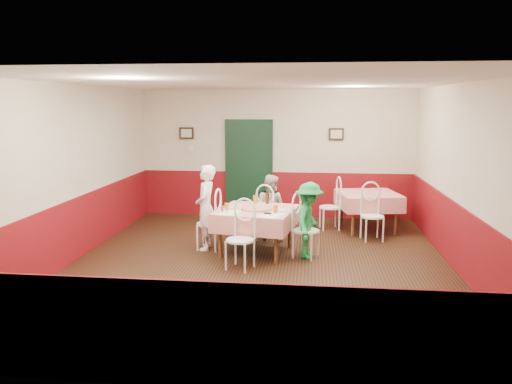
# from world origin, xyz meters

# --- Properties ---
(floor) EXTENTS (7.00, 7.00, 0.00)m
(floor) POSITION_xyz_m (0.00, 0.00, 0.00)
(floor) COLOR black
(floor) RESTS_ON ground
(ceiling) EXTENTS (7.00, 7.00, 0.00)m
(ceiling) POSITION_xyz_m (0.00, 0.00, 2.80)
(ceiling) COLOR white
(ceiling) RESTS_ON back_wall
(back_wall) EXTENTS (6.00, 0.10, 2.80)m
(back_wall) POSITION_xyz_m (0.00, 3.50, 1.40)
(back_wall) COLOR beige
(back_wall) RESTS_ON ground
(front_wall) EXTENTS (6.00, 0.10, 2.80)m
(front_wall) POSITION_xyz_m (0.00, -3.50, 1.40)
(front_wall) COLOR beige
(front_wall) RESTS_ON ground
(left_wall) EXTENTS (0.10, 7.00, 2.80)m
(left_wall) POSITION_xyz_m (-3.00, 0.00, 1.40)
(left_wall) COLOR beige
(left_wall) RESTS_ON ground
(right_wall) EXTENTS (0.10, 7.00, 2.80)m
(right_wall) POSITION_xyz_m (3.00, 0.00, 1.40)
(right_wall) COLOR beige
(right_wall) RESTS_ON ground
(wainscot_back) EXTENTS (6.00, 0.03, 1.00)m
(wainscot_back) POSITION_xyz_m (0.00, 3.48, 0.50)
(wainscot_back) COLOR maroon
(wainscot_back) RESTS_ON ground
(wainscot_front) EXTENTS (6.00, 0.03, 1.00)m
(wainscot_front) POSITION_xyz_m (0.00, -3.48, 0.50)
(wainscot_front) COLOR maroon
(wainscot_front) RESTS_ON ground
(wainscot_left) EXTENTS (0.03, 7.00, 1.00)m
(wainscot_left) POSITION_xyz_m (-2.98, 0.00, 0.50)
(wainscot_left) COLOR maroon
(wainscot_left) RESTS_ON ground
(wainscot_right) EXTENTS (0.03, 7.00, 1.00)m
(wainscot_right) POSITION_xyz_m (2.98, 0.00, 0.50)
(wainscot_right) COLOR maroon
(wainscot_right) RESTS_ON ground
(door) EXTENTS (0.96, 0.06, 2.10)m
(door) POSITION_xyz_m (-0.60, 3.45, 1.05)
(door) COLOR black
(door) RESTS_ON ground
(picture_left) EXTENTS (0.32, 0.03, 0.26)m
(picture_left) POSITION_xyz_m (-2.00, 3.45, 1.85)
(picture_left) COLOR black
(picture_left) RESTS_ON back_wall
(picture_right) EXTENTS (0.32, 0.03, 0.26)m
(picture_right) POSITION_xyz_m (1.30, 3.45, 1.85)
(picture_right) COLOR black
(picture_right) RESTS_ON back_wall
(thermostat) EXTENTS (0.10, 0.03, 0.10)m
(thermostat) POSITION_xyz_m (-1.90, 3.45, 1.50)
(thermostat) COLOR white
(thermostat) RESTS_ON back_wall
(main_table) EXTENTS (1.42, 1.42, 0.77)m
(main_table) POSITION_xyz_m (-0.13, 0.62, 0.38)
(main_table) COLOR red
(main_table) RESTS_ON ground
(second_table) EXTENTS (1.31, 1.31, 0.77)m
(second_table) POSITION_xyz_m (1.91, 2.42, 0.38)
(second_table) COLOR red
(second_table) RESTS_ON ground
(chair_left) EXTENTS (0.46, 0.46, 0.90)m
(chair_left) POSITION_xyz_m (-0.96, 0.78, 0.45)
(chair_left) COLOR white
(chair_left) RESTS_ON ground
(chair_right) EXTENTS (0.54, 0.54, 0.90)m
(chair_right) POSITION_xyz_m (0.71, 0.47, 0.45)
(chair_right) COLOR white
(chair_right) RESTS_ON ground
(chair_far) EXTENTS (0.55, 0.55, 0.90)m
(chair_far) POSITION_xyz_m (0.02, 1.46, 0.45)
(chair_far) COLOR white
(chair_far) RESTS_ON ground
(chair_near) EXTENTS (0.53, 0.53, 0.90)m
(chair_near) POSITION_xyz_m (-0.28, -0.21, 0.45)
(chair_near) COLOR white
(chair_near) RESTS_ON ground
(chair_second_a) EXTENTS (0.49, 0.49, 0.90)m
(chair_second_a) POSITION_xyz_m (1.16, 2.42, 0.45)
(chair_second_a) COLOR white
(chair_second_a) RESTS_ON ground
(chair_second_b) EXTENTS (0.49, 0.49, 0.90)m
(chair_second_b) POSITION_xyz_m (1.91, 1.67, 0.45)
(chair_second_b) COLOR white
(chair_second_b) RESTS_ON ground
(pizza) EXTENTS (0.58, 0.58, 0.03)m
(pizza) POSITION_xyz_m (-0.11, 0.60, 0.78)
(pizza) COLOR #B74723
(pizza) RESTS_ON main_table
(plate_left) EXTENTS (0.29, 0.29, 0.01)m
(plate_left) POSITION_xyz_m (-0.55, 0.71, 0.77)
(plate_left) COLOR white
(plate_left) RESTS_ON main_table
(plate_right) EXTENTS (0.29, 0.29, 0.01)m
(plate_right) POSITION_xyz_m (0.30, 0.58, 0.77)
(plate_right) COLOR white
(plate_right) RESTS_ON main_table
(plate_far) EXTENTS (0.29, 0.29, 0.01)m
(plate_far) POSITION_xyz_m (-0.06, 1.01, 0.77)
(plate_far) COLOR white
(plate_far) RESTS_ON main_table
(glass_a) EXTENTS (0.08, 0.08, 0.13)m
(glass_a) POSITION_xyz_m (-0.59, 0.44, 0.82)
(glass_a) COLOR #BF7219
(glass_a) RESTS_ON main_table
(glass_b) EXTENTS (0.08, 0.08, 0.13)m
(glass_b) POSITION_xyz_m (0.22, 0.34, 0.83)
(glass_b) COLOR #BF7219
(glass_b) RESTS_ON main_table
(glass_c) EXTENTS (0.10, 0.10, 0.15)m
(glass_c) POSITION_xyz_m (-0.18, 1.04, 0.84)
(glass_c) COLOR #BF7219
(glass_c) RESTS_ON main_table
(beer_bottle) EXTENTS (0.08, 0.08, 0.24)m
(beer_bottle) POSITION_xyz_m (0.03, 1.02, 0.88)
(beer_bottle) COLOR #381C0A
(beer_bottle) RESTS_ON main_table
(shaker_a) EXTENTS (0.04, 0.04, 0.09)m
(shaker_a) POSITION_xyz_m (-0.61, 0.31, 0.81)
(shaker_a) COLOR silver
(shaker_a) RESTS_ON main_table
(shaker_b) EXTENTS (0.04, 0.04, 0.09)m
(shaker_b) POSITION_xyz_m (-0.55, 0.21, 0.81)
(shaker_b) COLOR silver
(shaker_b) RESTS_ON main_table
(shaker_c) EXTENTS (0.04, 0.04, 0.09)m
(shaker_c) POSITION_xyz_m (-0.65, 0.36, 0.81)
(shaker_c) COLOR #B23319
(shaker_c) RESTS_ON main_table
(menu_left) EXTENTS (0.32, 0.41, 0.00)m
(menu_left) POSITION_xyz_m (-0.53, 0.30, 0.76)
(menu_left) COLOR white
(menu_left) RESTS_ON main_table
(menu_right) EXTENTS (0.43, 0.48, 0.00)m
(menu_right) POSITION_xyz_m (0.16, 0.20, 0.76)
(menu_right) COLOR white
(menu_right) RESTS_ON main_table
(wallet) EXTENTS (0.12, 0.11, 0.02)m
(wallet) POSITION_xyz_m (0.10, 0.27, 0.77)
(wallet) COLOR black
(wallet) RESTS_ON main_table
(diner_left) EXTENTS (0.38, 0.55, 1.47)m
(diner_left) POSITION_xyz_m (-1.01, 0.78, 0.73)
(diner_left) COLOR gray
(diner_left) RESTS_ON ground
(diner_far) EXTENTS (0.73, 0.66, 1.22)m
(diner_far) POSITION_xyz_m (0.03, 1.51, 0.61)
(diner_far) COLOR gray
(diner_far) RESTS_ON ground
(diner_right) EXTENTS (0.61, 0.88, 1.25)m
(diner_right) POSITION_xyz_m (0.76, 0.46, 0.63)
(diner_right) COLOR gray
(diner_right) RESTS_ON ground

